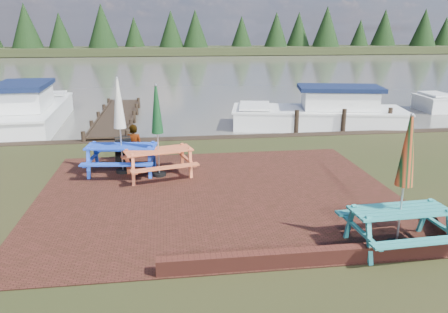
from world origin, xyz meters
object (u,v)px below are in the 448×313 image
at_px(picnic_table_red, 158,146).
at_px(chalkboard, 123,150).
at_px(picnic_table_teal, 401,203).
at_px(person, 133,125).
at_px(boat_jetty, 30,112).
at_px(picnic_table_blue, 121,141).
at_px(boat_near, 322,114).
at_px(jetty, 117,116).

relative_size(picnic_table_red, chalkboard, 3.23).
bearing_deg(picnic_table_red, picnic_table_teal, -61.52).
bearing_deg(person, chalkboard, 88.75).
distance_m(boat_jetty, person, 6.99).
bearing_deg(picnic_table_teal, picnic_table_red, 130.47).
distance_m(picnic_table_blue, person, 2.77).
xyz_separation_m(picnic_table_teal, person, (-5.47, 8.05, -0.07)).
bearing_deg(boat_near, picnic_table_red, 143.53).
bearing_deg(chalkboard, person, 61.73).
xyz_separation_m(picnic_table_teal, boat_near, (2.51, 11.17, -0.50)).
bearing_deg(picnic_table_blue, jetty, 103.38).
height_order(picnic_table_red, boat_jetty, picnic_table_red).
height_order(boat_jetty, person, boat_jetty).
bearing_deg(person, jetty, -72.96).
height_order(picnic_table_teal, picnic_table_blue, picnic_table_blue).
height_order(picnic_table_red, picnic_table_blue, picnic_table_blue).
bearing_deg(picnic_table_teal, boat_jetty, 125.52).
bearing_deg(jetty, picnic_table_red, -76.82).
height_order(picnic_table_red, boat_near, picnic_table_red).
xyz_separation_m(picnic_table_blue, boat_jetty, (-4.70, 7.78, -0.49)).
xyz_separation_m(picnic_table_red, chalkboard, (-1.11, 1.50, -0.49)).
bearing_deg(chalkboard, boat_near, 8.96).
height_order(picnic_table_blue, boat_jetty, picnic_table_blue).
xyz_separation_m(chalkboard, person, (0.20, 1.70, 0.42)).
height_order(picnic_table_red, jetty, picnic_table_red).
relative_size(picnic_table_teal, jetty, 0.28).
distance_m(picnic_table_red, chalkboard, 1.93).
relative_size(picnic_table_red, boat_jetty, 0.33).
height_order(picnic_table_red, chalkboard, picnic_table_red).
distance_m(picnic_table_red, boat_jetty, 10.05).
relative_size(chalkboard, boat_jetty, 0.10).
xyz_separation_m(jetty, boat_near, (9.09, -2.31, 0.29)).
distance_m(jetty, boat_jetty, 3.77).
distance_m(picnic_table_teal, boat_near, 11.45).
bearing_deg(picnic_table_blue, picnic_table_teal, -36.64).
height_order(boat_near, person, person).
height_order(boat_jetty, boat_near, boat_jetty).
height_order(chalkboard, boat_near, boat_near).
bearing_deg(picnic_table_teal, chalkboard, 129.00).
bearing_deg(boat_jetty, boat_near, -11.91).
relative_size(jetty, boat_jetty, 1.15).
bearing_deg(boat_near, person, 123.08).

